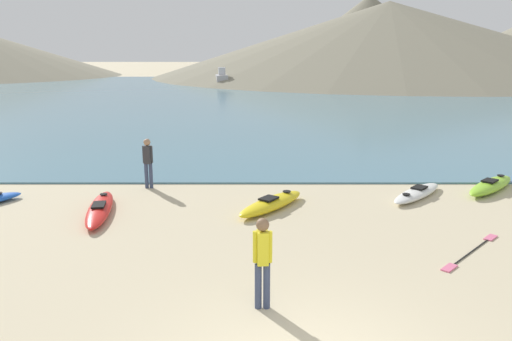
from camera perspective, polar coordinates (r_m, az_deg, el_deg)
bay_water at (r=51.21m, az=0.55°, el=8.70°), size 160.00×70.00×0.06m
far_hill_midleft at (r=95.55m, az=12.41°, el=14.84°), size 37.39×37.39×14.09m
far_hill_midright at (r=90.21m, az=14.53°, el=14.30°), size 79.66×79.66×12.45m
kayak_on_sand_0 at (r=14.21m, az=-17.68°, el=-4.21°), size 1.15×3.37×0.34m
kayak_on_sand_1 at (r=15.88m, az=17.67°, el=-2.44°), size 2.33×2.54×0.30m
kayak_on_sand_2 at (r=17.46m, az=24.99°, el=-1.53°), size 2.60×2.66×0.38m
kayak_on_sand_3 at (r=13.99m, az=1.52°, el=-3.77°), size 2.23×2.72×0.37m
person_near_foreground at (r=8.52m, az=0.49°, el=-9.91°), size 0.33×0.24×1.63m
person_near_waterline at (r=16.28m, az=-12.52°, el=1.16°), size 0.33×0.24×1.61m
moored_boat_2 at (r=71.79m, az=11.66°, el=10.39°), size 4.29×2.43×1.99m
moored_boat_3 at (r=63.22m, az=-4.22°, el=10.34°), size 1.83×3.97×2.28m
loose_paddle at (r=12.09m, az=23.15°, el=-8.47°), size 2.05×2.13×0.03m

